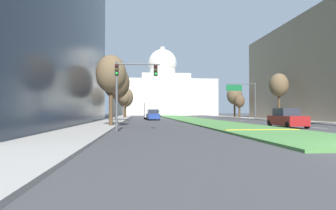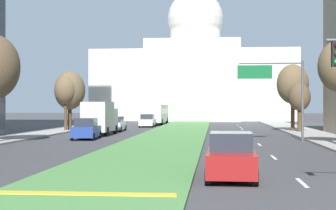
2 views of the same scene
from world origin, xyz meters
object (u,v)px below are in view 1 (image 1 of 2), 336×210
at_px(traffic_light_near_left, 128,81).
at_px(sedan_midblock, 153,115).
at_px(street_tree_left_far, 124,97).
at_px(sedan_far_horizon, 156,114).
at_px(street_tree_left_mid, 116,83).
at_px(capitol_building, 163,94).
at_px(city_bus, 155,110).
at_px(overhead_guide_sign, 244,93).
at_px(street_tree_right_mid, 279,85).
at_px(sedan_lead_stopped, 287,118).
at_px(sedan_distant, 149,115).
at_px(street_tree_left_near, 111,74).
at_px(street_tree_left_distant, 125,97).
at_px(street_tree_right_far, 239,101).
at_px(street_tree_right_distant, 235,95).
at_px(box_truck_delivery, 150,110).

distance_m(traffic_light_near_left, sedan_midblock, 27.08).
xyz_separation_m(street_tree_left_far, sedan_far_horizon, (7.53, 12.08, -3.69)).
height_order(traffic_light_near_left, street_tree_left_mid, street_tree_left_mid).
bearing_deg(street_tree_left_far, capitol_building, 75.79).
xyz_separation_m(traffic_light_near_left, city_bus, (5.36, 60.05, -2.03)).
xyz_separation_m(capitol_building, overhead_guide_sign, (9.10, -62.26, -3.58)).
distance_m(sedan_midblock, sedan_far_horizon, 24.94).
xyz_separation_m(street_tree_left_mid, street_tree_right_mid, (25.31, -0.13, -0.16)).
height_order(sedan_lead_stopped, sedan_distant, sedan_lead_stopped).
xyz_separation_m(street_tree_left_near, street_tree_left_distant, (-0.28, 33.70, -0.61)).
distance_m(traffic_light_near_left, sedan_lead_stopped, 15.51).
bearing_deg(street_tree_left_far, street_tree_left_mid, -90.60).
bearing_deg(street_tree_left_near, overhead_guide_sign, 42.66).
height_order(overhead_guide_sign, sedan_far_horizon, overhead_guide_sign).
xyz_separation_m(traffic_light_near_left, sedan_distant, (2.96, 40.47, -3.02)).
relative_size(street_tree_left_near, street_tree_right_far, 1.36).
relative_size(street_tree_left_far, street_tree_left_distant, 0.90).
xyz_separation_m(street_tree_left_distant, street_tree_right_distant, (24.58, 0.09, 0.61)).
relative_size(street_tree_left_near, sedan_distant, 1.60).
relative_size(sedan_far_horizon, city_bus, 0.38).
distance_m(capitol_building, overhead_guide_sign, 63.03).
relative_size(sedan_lead_stopped, sedan_distant, 1.03).
xyz_separation_m(street_tree_left_mid, city_bus, (7.94, 38.85, -3.99)).
bearing_deg(traffic_light_near_left, sedan_far_horizon, 84.32).
bearing_deg(capitol_building, sedan_midblock, -96.36).
bearing_deg(sedan_lead_stopped, sedan_far_horizon, 101.35).
distance_m(overhead_guide_sign, sedan_distant, 21.89).
bearing_deg(sedan_distant, sedan_lead_stopped, -72.15).
height_order(overhead_guide_sign, street_tree_right_mid, street_tree_right_mid).
bearing_deg(street_tree_left_far, street_tree_left_distant, 80.11).
relative_size(street_tree_right_mid, street_tree_right_far, 1.45).
distance_m(street_tree_left_far, street_tree_left_distant, 1.02).
height_order(overhead_guide_sign, street_tree_left_mid, street_tree_left_mid).
xyz_separation_m(capitol_building, street_tree_right_mid, (12.72, -67.41, -2.62)).
relative_size(street_tree_left_mid, city_bus, 0.75).
relative_size(street_tree_left_far, sedan_lead_stopped, 1.33).
bearing_deg(sedan_far_horizon, sedan_midblock, -94.62).
height_order(traffic_light_near_left, sedan_far_horizon, traffic_light_near_left).
relative_size(street_tree_left_mid, street_tree_left_far, 1.36).
height_order(sedan_distant, sedan_far_horizon, sedan_far_horizon).
height_order(street_tree_left_mid, sedan_far_horizon, street_tree_left_mid).
xyz_separation_m(sedan_lead_stopped, box_truck_delivery, (-11.70, 28.64, 0.83)).
xyz_separation_m(street_tree_right_distant, sedan_distant, (-19.41, -0.15, -4.36)).
relative_size(capitol_building, city_bus, 3.45).
relative_size(sedan_far_horizon, box_truck_delivery, 0.66).
relative_size(sedan_distant, box_truck_delivery, 0.69).
height_order(capitol_building, traffic_light_near_left, capitol_building).
height_order(overhead_guide_sign, city_bus, overhead_guide_sign).
height_order(capitol_building, sedan_lead_stopped, capitol_building).
distance_m(overhead_guide_sign, street_tree_right_mid, 6.36).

